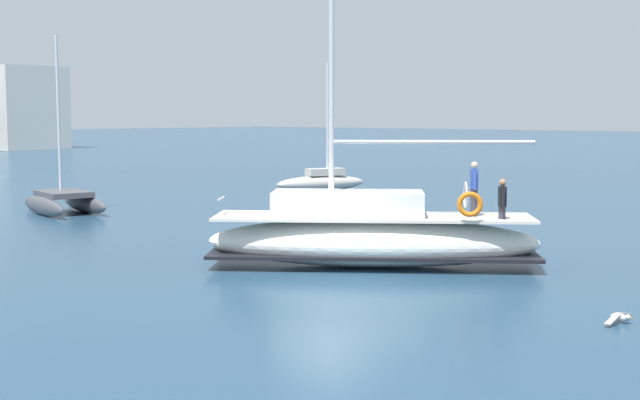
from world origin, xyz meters
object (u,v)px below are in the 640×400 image
(moored_cutter_left, at_px, (64,200))
(seagull, at_px, (620,317))
(main_sailboat, at_px, (370,235))
(moored_catamaran, at_px, (321,181))

(moored_cutter_left, distance_m, seagull, 26.49)
(main_sailboat, relative_size, moored_catamaran, 1.84)
(main_sailboat, relative_size, seagull, 10.76)
(moored_catamaran, bearing_deg, main_sailboat, -136.37)
(moored_cutter_left, bearing_deg, seagull, -97.72)
(moored_cutter_left, relative_size, seagull, 6.27)
(main_sailboat, distance_m, moored_catamaran, 24.16)
(main_sailboat, height_order, moored_cutter_left, main_sailboat)
(main_sailboat, height_order, moored_catamaran, main_sailboat)
(moored_catamaran, height_order, moored_cutter_left, moored_cutter_left)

